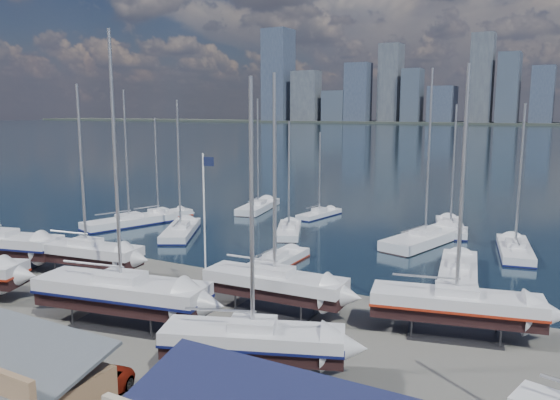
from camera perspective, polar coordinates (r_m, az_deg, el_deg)
The scene contains 24 objects.
ground at distance 38.70m, azimuth -9.88°, elevation -11.90°, with size 1400.00×1400.00×0.00m, color #605E59.
water at distance 338.97m, azimuth 25.27°, elevation 6.06°, with size 1400.00×600.00×0.40m, color #1A2D3C.
far_shore at distance 598.48m, azimuth 27.04°, elevation 7.08°, with size 1400.00×80.00×2.20m, color #2D332D.
skyline at distance 593.00m, azimuth 26.53°, elevation 10.79°, with size 639.14×43.80×107.69m.
sailboat_cradle_0 at distance 54.85m, azimuth -27.18°, elevation -4.09°, with size 11.69×5.76×18.04m.
sailboat_cradle_2 at distance 49.14m, azimuth -19.55°, elevation -5.17°, with size 10.12×4.09×16.05m.
sailboat_cradle_3 at distance 37.40m, azimuth -16.21°, elevation -9.29°, with size 12.18×5.38×18.81m.
sailboat_cradle_4 at distance 38.14m, azimuth -0.56°, elevation -8.73°, with size 10.16×3.28×16.36m.
sailboat_cradle_5 at distance 29.45m, azimuth -2.85°, elevation -14.45°, with size 9.94×5.97×15.57m.
sailboat_cradle_6 at distance 35.89m, azimuth 17.89°, elevation -10.36°, with size 10.69×5.12×16.61m.
sailboat_moored_0 at distance 69.05m, azimuth -15.46°, elevation -2.39°, with size 6.52×11.89×17.13m.
sailboat_moored_1 at distance 72.72m, azimuth -12.60°, elevation -1.69°, with size 5.31×9.47×13.65m.
sailboat_moored_2 at distance 76.91m, azimuth -2.29°, elevation -0.87°, with size 5.20×11.17×16.27m.
sailboat_moored_3 at distance 62.71m, azimuth -10.33°, elevation -3.37°, with size 7.68×10.68×15.79m.
sailboat_moored_4 at distance 62.17m, azimuth 0.93°, elevation -3.31°, with size 5.99×9.10×13.41m.
sailboat_moored_5 at distance 72.28m, azimuth 4.12°, elevation -1.55°, with size 3.41×8.07×11.70m.
sailboat_moored_6 at distance 49.55m, azimuth -0.47°, elevation -6.62°, with size 2.68×9.19×13.70m.
sailboat_moored_7 at distance 59.66m, azimuth 14.91°, elevation -4.16°, with size 6.62×13.08×19.02m.
sailboat_moored_8 at distance 66.53m, azimuth 17.36°, elevation -2.91°, with size 5.55×10.61×15.28m.
sailboat_moored_9 at distance 49.20m, azimuth 18.14°, elevation -7.19°, with size 4.70×10.93×15.97m.
sailboat_moored_10 at distance 58.20m, azimuth 23.32°, elevation -4.98°, with size 4.71×10.56×15.26m.
car_a at distance 35.33m, azimuth -25.63°, elevation -13.68°, with size 1.56×3.87×1.32m, color gray.
car_c at distance 28.98m, azimuth -19.28°, elevation -18.40°, with size 2.26×4.90×1.36m, color gray.
flagpole at distance 39.41m, azimuth -7.83°, elevation -2.00°, with size 0.97×0.12×10.94m.
Camera 1 is at (22.91, -37.91, 13.91)m, focal length 35.00 mm.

